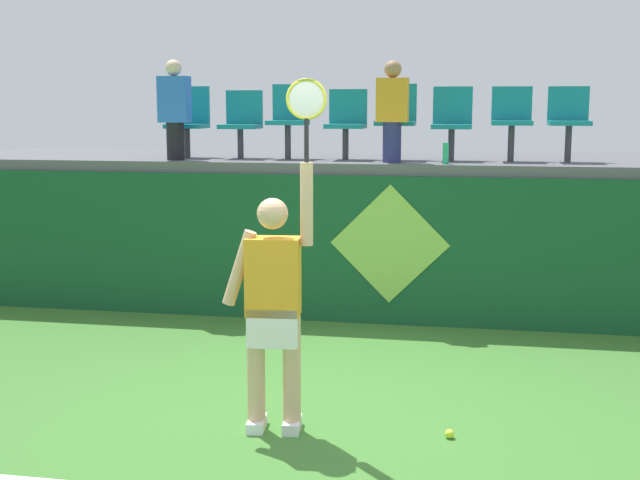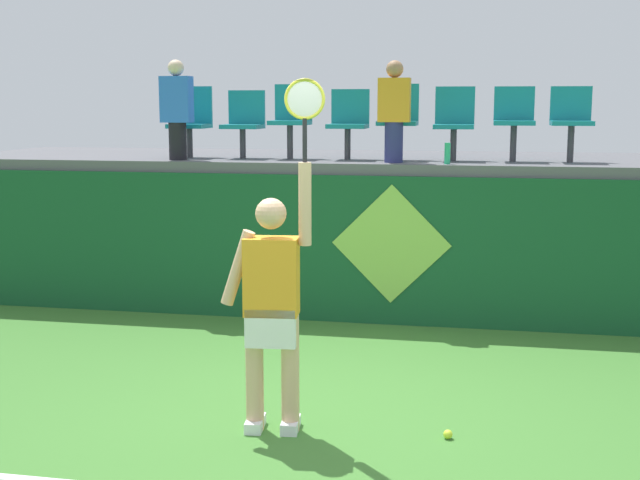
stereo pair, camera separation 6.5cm
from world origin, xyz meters
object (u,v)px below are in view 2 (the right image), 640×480
stadium_chair_4 (398,117)px  spectator_0 (394,110)px  spectator_1 (177,108)px  tennis_ball (448,434)px  tennis_player (273,302)px  stadium_chair_0 (191,119)px  water_bottle (447,153)px  stadium_chair_6 (514,118)px  stadium_chair_1 (244,121)px  stadium_chair_2 (291,117)px  stadium_chair_5 (454,120)px  stadium_chair_3 (349,120)px  stadium_chair_7 (571,118)px

stadium_chair_4 → spectator_0: (0.00, -0.44, 0.08)m
spectator_1 → tennis_ball: bearing=-46.3°
tennis_player → stadium_chair_0: size_ratio=3.00×
water_bottle → stadium_chair_6: stadium_chair_6 is taller
stadium_chair_1 → spectator_1: size_ratio=0.70×
stadium_chair_2 → stadium_chair_6: size_ratio=1.04×
stadium_chair_5 → stadium_chair_2: bearing=-180.0°
tennis_player → stadium_chair_5: 4.26m
tennis_ball → stadium_chair_4: (-0.78, 3.86, 2.17)m
stadium_chair_3 → stadium_chair_4: bearing=0.2°
tennis_ball → stadium_chair_0: stadium_chair_0 is taller
water_bottle → spectator_1: 3.08m
stadium_chair_2 → stadium_chair_4: (1.24, 0.00, -0.00)m
stadium_chair_0 → spectator_0: 2.50m
spectator_1 → tennis_player: bearing=-60.2°
tennis_ball → stadium_chair_4: size_ratio=0.08×
stadium_chair_0 → stadium_chair_6: (3.73, -0.01, 0.02)m
stadium_chair_0 → stadium_chair_2: size_ratio=0.98×
spectator_1 → water_bottle: bearing=-2.3°
water_bottle → stadium_chair_4: size_ratio=0.26×
stadium_chair_0 → stadium_chair_7: (4.34, -0.01, 0.02)m
tennis_player → stadium_chair_1: 4.32m
stadium_chair_0 → spectator_1: 0.49m
tennis_player → water_bottle: size_ratio=11.17×
stadium_chair_1 → stadium_chair_7: 3.69m
stadium_chair_4 → stadium_chair_5: stadium_chair_4 is taller
tennis_ball → water_bottle: (-0.19, 3.27, 1.80)m
stadium_chair_4 → spectator_1: bearing=-169.2°
stadium_chair_1 → stadium_chair_4: 1.81m
stadium_chair_1 → stadium_chair_3: stadium_chair_3 is taller
stadium_chair_3 → stadium_chair_0: bearing=179.8°
stadium_chair_1 → stadium_chair_6: 3.08m
spectator_0 → tennis_ball: bearing=-77.2°
stadium_chair_5 → stadium_chair_6: bearing=-0.5°
stadium_chair_4 → stadium_chair_6: (1.28, -0.01, -0.01)m
stadium_chair_7 → spectator_0: size_ratio=0.75×
stadium_chair_3 → spectator_0: size_ratio=0.73×
tennis_player → tennis_ball: (1.25, 0.07, -0.92)m
tennis_player → tennis_ball: size_ratio=38.14×
stadium_chair_1 → stadium_chair_5: bearing=0.1°
stadium_chair_7 → tennis_player: bearing=-121.0°
tennis_ball → stadium_chair_1: bearing=123.8°
tennis_player → stadium_chair_1: (-1.33, 3.93, 1.20)m
stadium_chair_4 → tennis_ball: bearing=-78.6°
water_bottle → spectator_0: size_ratio=0.21×
stadium_chair_6 → stadium_chair_5: bearing=179.5°
tennis_player → stadium_chair_5: size_ratio=3.06×
tennis_ball → water_bottle: 3.73m
tennis_player → stadium_chair_7: 4.74m
tennis_ball → stadium_chair_6: (0.50, 3.86, 2.16)m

